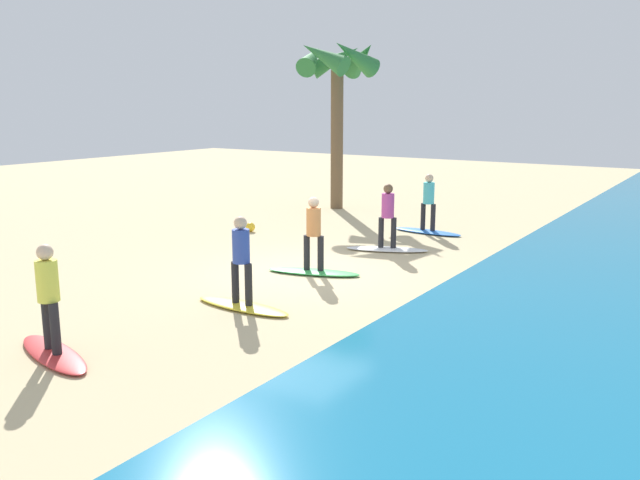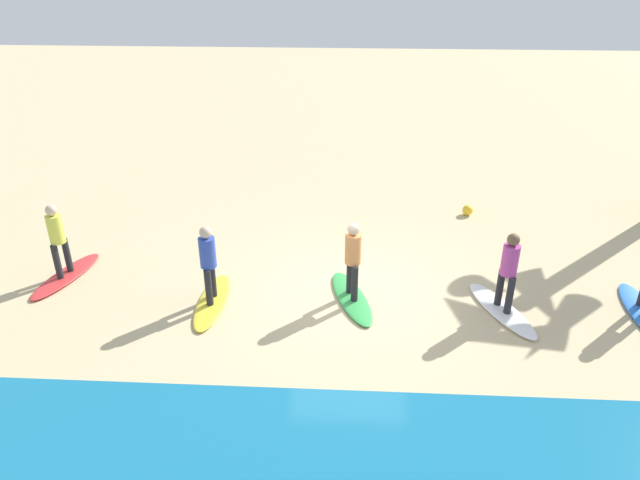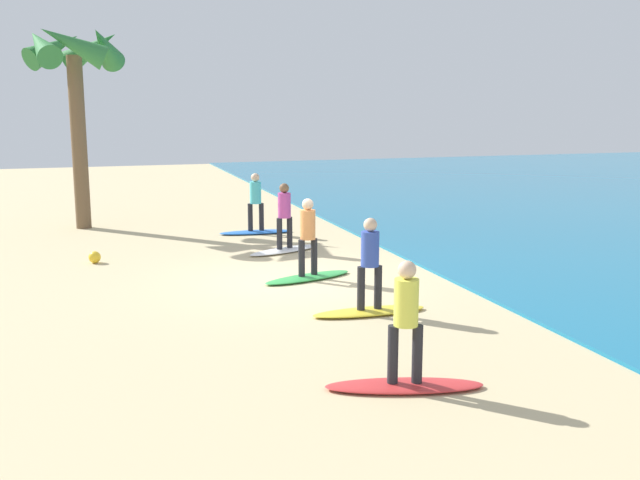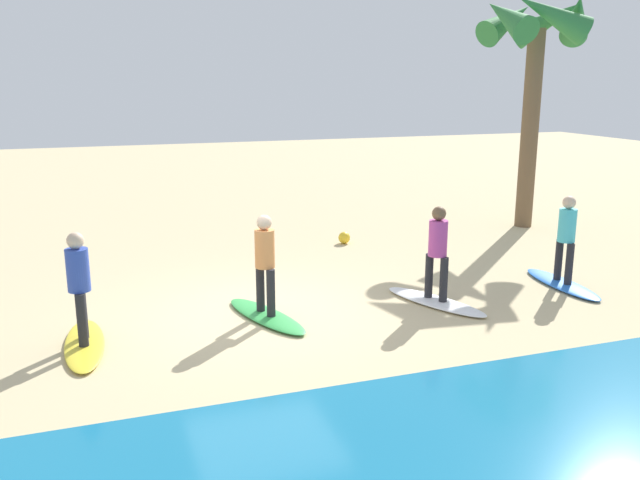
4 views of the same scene
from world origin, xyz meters
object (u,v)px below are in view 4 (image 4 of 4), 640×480
at_px(surfer_blue, 566,233).
at_px(palm_tree, 537,39).
at_px(beach_ball, 344,238).
at_px(surfer_white, 438,246).
at_px(surfboard_yellow, 85,344).
at_px(surfer_yellow, 79,280).
at_px(surfboard_white, 435,301).
at_px(surfboard_green, 266,316).
at_px(surfboard_blue, 562,284).
at_px(surfer_green, 265,257).

height_order(surfer_blue, palm_tree, palm_tree).
bearing_deg(surfer_blue, beach_ball, -59.02).
height_order(surfer_white, surfboard_yellow, surfer_white).
xyz_separation_m(surfer_blue, palm_tree, (-2.50, -4.69, 3.74)).
distance_m(surfer_blue, palm_tree, 6.50).
bearing_deg(beach_ball, surfer_yellow, 38.05).
relative_size(surfer_yellow, palm_tree, 0.27).
bearing_deg(palm_tree, surfboard_white, 42.37).
xyz_separation_m(surfboard_green, surfer_yellow, (2.82, 0.29, 0.99)).
distance_m(surfboard_blue, surfboard_green, 5.73).
distance_m(surfer_blue, surfer_green, 5.73).
bearing_deg(surfboard_green, palm_tree, 101.23).
bearing_deg(surfer_green, surfboard_green, 90.00).
bearing_deg(surfer_green, surfboard_white, 174.59).
bearing_deg(surfer_yellow, surfer_blue, -179.16).
bearing_deg(surfer_white, surfer_green, -5.41).
relative_size(surfboard_blue, surfboard_white, 1.00).
height_order(palm_tree, beach_ball, palm_tree).
xyz_separation_m(surfboard_yellow, surfer_yellow, (0.00, -0.00, 0.99)).
bearing_deg(surfboard_green, surfboard_white, 67.06).
bearing_deg(palm_tree, surfer_green, 28.77).
xyz_separation_m(surfer_blue, surfboard_green, (5.73, -0.17, -0.99)).
xyz_separation_m(surfer_green, beach_ball, (-3.05, -4.29, -0.90)).
bearing_deg(surfboard_blue, surfer_green, -88.83).
xyz_separation_m(surfboard_blue, surfer_green, (5.73, -0.17, 0.99)).
distance_m(surfboard_blue, surfboard_white, 2.76).
height_order(surfboard_blue, palm_tree, palm_tree).
xyz_separation_m(surfboard_green, surfboard_yellow, (2.82, 0.29, 0.00)).
xyz_separation_m(surfer_white, beach_ball, (-0.08, -4.57, -0.90)).
relative_size(surfboard_blue, surfer_yellow, 1.28).
bearing_deg(surfer_green, surfer_white, 174.59).
height_order(surfer_yellow, palm_tree, palm_tree).
bearing_deg(surfer_green, surfboard_blue, 178.30).
relative_size(surfboard_blue, surfboard_green, 1.00).
xyz_separation_m(surfboard_yellow, beach_ball, (-5.86, -4.59, 0.10)).
bearing_deg(surfboard_blue, surfer_blue, 2.86).
bearing_deg(palm_tree, beach_ball, 2.50).
bearing_deg(surfer_yellow, surfboard_green, -174.03).
xyz_separation_m(surfboard_blue, surfboard_yellow, (8.54, 0.12, 0.00)).
distance_m(surfboard_blue, surfer_white, 2.93).
relative_size(palm_tree, beach_ball, 21.24).
bearing_deg(surfer_yellow, surfer_white, -179.87).
bearing_deg(surfer_yellow, surfboard_blue, -179.16).
height_order(surfboard_yellow, beach_ball, beach_ball).
bearing_deg(palm_tree, surfboard_green, 28.77).
bearing_deg(surfer_blue, surfboard_blue, -90.00).
bearing_deg(surfer_yellow, beach_ball, -141.95).
bearing_deg(surfboard_yellow, surfer_white, 91.08).
bearing_deg(surfboard_green, surfboard_yellow, -101.57).
relative_size(surfboard_blue, surfer_green, 1.28).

